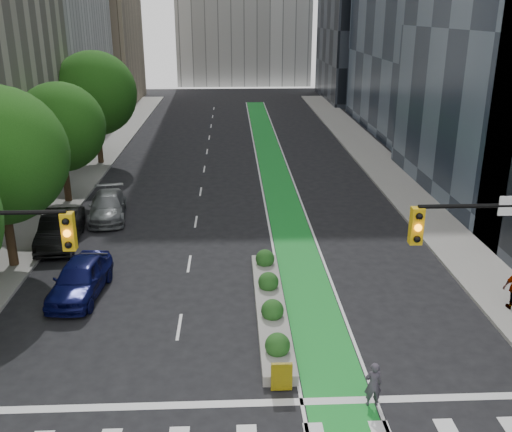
{
  "coord_description": "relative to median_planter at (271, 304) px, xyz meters",
  "views": [
    {
      "loc": [
        -0.33,
        -13.85,
        11.77
      ],
      "look_at": [
        0.75,
        10.51,
        3.0
      ],
      "focal_mm": 40.0,
      "sensor_mm": 36.0,
      "label": 1
    }
  ],
  "objects": [
    {
      "name": "ground",
      "position": [
        -1.2,
        -7.04,
        -0.37
      ],
      "size": [
        160.0,
        160.0,
        0.0
      ],
      "primitive_type": "plane",
      "color": "black",
      "rests_on": "ground"
    },
    {
      "name": "parked_car_left_near",
      "position": [
        -8.2,
        1.85,
        0.44
      ],
      "size": [
        2.29,
        4.91,
        1.63
      ],
      "primitive_type": "imported",
      "rotation": [
        0.0,
        0.0,
        -0.08
      ],
      "color": "#0C0F4A",
      "rests_on": "ground"
    },
    {
      "name": "tree_far",
      "position": [
        -12.2,
        24.96,
        5.32
      ],
      "size": [
        6.6,
        6.6,
        9.0
      ],
      "color": "black",
      "rests_on": "ground"
    },
    {
      "name": "sidewalk_right",
      "position": [
        10.6,
        17.96,
        -0.3
      ],
      "size": [
        3.6,
        90.0,
        0.15
      ],
      "primitive_type": "cube",
      "color": "gray",
      "rests_on": "ground"
    },
    {
      "name": "sidewalk_left",
      "position": [
        -13.0,
        17.96,
        -0.3
      ],
      "size": [
        3.6,
        90.0,
        0.15
      ],
      "primitive_type": "cube",
      "color": "gray",
      "rests_on": "ground"
    },
    {
      "name": "building_tan_far",
      "position": [
        -21.2,
        58.96,
        12.63
      ],
      "size": [
        14.0,
        16.0,
        26.0
      ],
      "primitive_type": "cube",
      "color": "tan",
      "rests_on": "ground"
    },
    {
      "name": "tree_midfar",
      "position": [
        -12.2,
        14.96,
        4.57
      ],
      "size": [
        5.6,
        5.6,
        7.76
      ],
      "color": "black",
      "rests_on": "ground"
    },
    {
      "name": "parked_car_left_mid",
      "position": [
        -10.7,
        7.85,
        0.49
      ],
      "size": [
        2.27,
        5.36,
        1.72
      ],
      "primitive_type": "imported",
      "rotation": [
        0.0,
        0.0,
        0.09
      ],
      "color": "black",
      "rests_on": "ground"
    },
    {
      "name": "median_planter",
      "position": [
        0.0,
        0.0,
        0.0
      ],
      "size": [
        1.2,
        10.26,
        1.1
      ],
      "color": "gray",
      "rests_on": "ground"
    },
    {
      "name": "bike_lane_paint",
      "position": [
        1.8,
        22.96,
        -0.37
      ],
      "size": [
        2.2,
        70.0,
        0.01
      ],
      "primitive_type": "cube",
      "color": "#198E2D",
      "rests_on": "ground"
    },
    {
      "name": "parked_car_left_far",
      "position": [
        -9.01,
        11.86,
        0.37
      ],
      "size": [
        2.77,
        5.37,
        1.49
      ],
      "primitive_type": "imported",
      "rotation": [
        0.0,
        0.0,
        0.14
      ],
      "color": "slate",
      "rests_on": "ground"
    },
    {
      "name": "cyclist",
      "position": [
        2.8,
        -6.08,
        0.41
      ],
      "size": [
        0.58,
        0.4,
        1.56
      ],
      "primitive_type": "imported",
      "rotation": [
        0.0,
        0.0,
        3.19
      ],
      "color": "#3C3742",
      "rests_on": "ground"
    }
  ]
}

